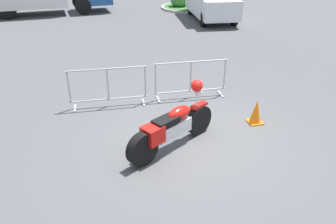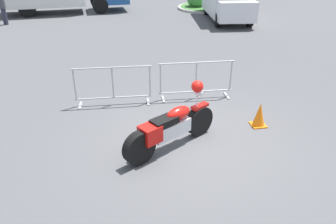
# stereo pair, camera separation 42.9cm
# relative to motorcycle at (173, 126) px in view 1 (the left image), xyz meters

# --- Properties ---
(ground_plane) EXTENTS (120.00, 120.00, 0.00)m
(ground_plane) POSITION_rel_motorcycle_xyz_m (0.47, 0.20, -0.51)
(ground_plane) COLOR #4C4C4F
(motorcycle) EXTENTS (2.13, 1.39, 1.34)m
(motorcycle) POSITION_rel_motorcycle_xyz_m (0.00, 0.00, 0.00)
(motorcycle) COLOR black
(motorcycle) RESTS_ON ground
(crowd_barrier_near) EXTENTS (2.07, 0.53, 1.07)m
(crowd_barrier_near) POSITION_rel_motorcycle_xyz_m (-1.13, 2.35, 0.04)
(crowd_barrier_near) COLOR #9EA0A5
(crowd_barrier_near) RESTS_ON ground
(crowd_barrier_far) EXTENTS (2.07, 0.53, 1.07)m
(crowd_barrier_far) POSITION_rel_motorcycle_xyz_m (1.13, 2.35, 0.04)
(crowd_barrier_far) COLOR #9EA0A5
(crowd_barrier_far) RESTS_ON ground
(planter_island) EXTENTS (3.99, 3.99, 1.24)m
(planter_island) POSITION_rel_motorcycle_xyz_m (5.33, 15.97, -0.11)
(planter_island) COLOR #ADA89E
(planter_island) RESTS_ON ground
(traffic_cone) EXTENTS (0.34, 0.34, 0.59)m
(traffic_cone) POSITION_rel_motorcycle_xyz_m (2.23, 0.57, -0.22)
(traffic_cone) COLOR orange
(traffic_cone) RESTS_ON ground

